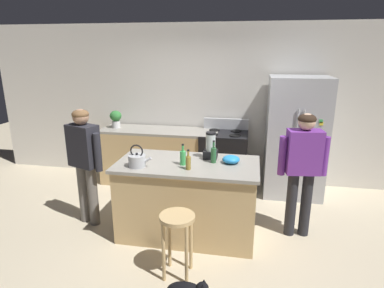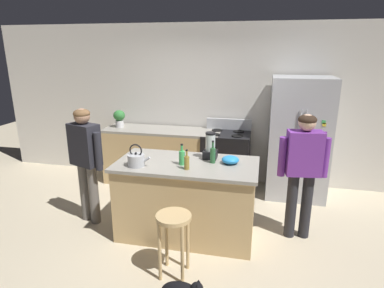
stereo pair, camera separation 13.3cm
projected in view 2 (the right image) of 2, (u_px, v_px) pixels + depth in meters
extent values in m
plane|color=beige|center=(187.00, 233.00, 4.19)|extent=(14.00, 14.00, 0.00)
cube|color=silver|center=(213.00, 105.00, 5.63)|extent=(8.00, 0.10, 2.70)
cube|color=tan|center=(187.00, 200.00, 4.06)|extent=(1.65, 0.81, 0.92)
cube|color=gray|center=(187.00, 164.00, 3.92)|extent=(1.71, 0.87, 0.04)
cube|color=tan|center=(163.00, 157.00, 5.67)|extent=(2.00, 0.64, 0.92)
cube|color=gray|center=(162.00, 131.00, 5.54)|extent=(2.00, 0.64, 0.04)
cube|color=#B7BABF|center=(298.00, 139.00, 5.03)|extent=(0.90, 0.70, 1.89)
cylinder|color=#B7BABF|center=(298.00, 139.00, 4.66)|extent=(0.02, 0.02, 0.85)
cylinder|color=#B7BABF|center=(304.00, 139.00, 4.65)|extent=(0.02, 0.02, 0.85)
cube|color=#3FB259|center=(302.00, 163.00, 4.77)|extent=(0.05, 0.01, 0.05)
cube|color=red|center=(300.00, 161.00, 4.76)|extent=(0.05, 0.01, 0.05)
cube|color=orange|center=(285.00, 162.00, 4.82)|extent=(0.05, 0.01, 0.05)
cube|color=#3FB259|center=(324.00, 122.00, 4.54)|extent=(0.05, 0.01, 0.05)
cube|color=purple|center=(325.00, 133.00, 4.58)|extent=(0.05, 0.01, 0.05)
cube|color=yellow|center=(324.00, 125.00, 4.55)|extent=(0.05, 0.01, 0.05)
cube|color=black|center=(226.00, 161.00, 5.41)|extent=(0.76, 0.64, 0.96)
cube|color=black|center=(223.00, 171.00, 5.12)|extent=(0.60, 0.01, 0.24)
cube|color=#B7BABF|center=(229.00, 124.00, 5.52)|extent=(0.76, 0.06, 0.18)
cylinder|color=black|center=(214.00, 135.00, 5.17)|extent=(0.18, 0.18, 0.01)
cylinder|color=black|center=(237.00, 136.00, 5.09)|extent=(0.18, 0.18, 0.01)
cylinder|color=black|center=(217.00, 130.00, 5.45)|extent=(0.18, 0.18, 0.01)
cylinder|color=black|center=(239.00, 131.00, 5.38)|extent=(0.18, 0.18, 0.01)
cylinder|color=#66605B|center=(85.00, 191.00, 4.43)|extent=(0.17, 0.17, 0.82)
cylinder|color=#66605B|center=(94.00, 194.00, 4.33)|extent=(0.17, 0.17, 0.82)
cube|color=#26262D|center=(85.00, 145.00, 4.19)|extent=(0.45, 0.35, 0.55)
cylinder|color=#26262D|center=(72.00, 145.00, 4.33)|extent=(0.12, 0.12, 0.49)
cylinder|color=#26262D|center=(98.00, 151.00, 4.07)|extent=(0.12, 0.12, 0.49)
sphere|color=tan|center=(82.00, 116.00, 4.08)|extent=(0.26, 0.26, 0.20)
ellipsoid|color=brown|center=(82.00, 113.00, 4.07)|extent=(0.27, 0.27, 0.12)
cylinder|color=#26262B|center=(306.00, 206.00, 4.00)|extent=(0.15, 0.15, 0.84)
cylinder|color=#26262B|center=(291.00, 205.00, 4.01)|extent=(0.15, 0.15, 0.84)
cube|color=#723399|center=(304.00, 153.00, 3.81)|extent=(0.43, 0.27, 0.53)
cylinder|color=#723399|center=(325.00, 158.00, 3.81)|extent=(0.10, 0.10, 0.48)
cylinder|color=#723399|center=(282.00, 157.00, 3.85)|extent=(0.10, 0.10, 0.48)
sphere|color=#D8AD8C|center=(307.00, 123.00, 3.71)|extent=(0.23, 0.23, 0.20)
ellipsoid|color=#332319|center=(308.00, 120.00, 3.70)|extent=(0.24, 0.24, 0.12)
cylinder|color=tan|center=(174.00, 217.00, 3.24)|extent=(0.36, 0.36, 0.04)
cylinder|color=tan|center=(160.00, 252.00, 3.25)|extent=(0.04, 0.04, 0.65)
cylinder|color=tan|center=(182.00, 255.00, 3.20)|extent=(0.04, 0.04, 0.65)
cylinder|color=tan|center=(166.00, 239.00, 3.47)|extent=(0.04, 0.04, 0.65)
cylinder|color=tan|center=(188.00, 242.00, 3.42)|extent=(0.04, 0.04, 0.65)
cone|color=black|center=(197.00, 286.00, 2.92)|extent=(0.04, 0.04, 0.03)
cone|color=black|center=(199.00, 281.00, 2.98)|extent=(0.04, 0.04, 0.03)
cylinder|color=silver|center=(120.00, 124.00, 5.68)|extent=(0.14, 0.14, 0.12)
ellipsoid|color=#337A38|center=(119.00, 115.00, 5.63)|extent=(0.20, 0.20, 0.18)
cube|color=black|center=(210.00, 154.00, 4.06)|extent=(0.17, 0.17, 0.10)
cylinder|color=silver|center=(210.00, 143.00, 4.02)|extent=(0.12, 0.12, 0.21)
cylinder|color=black|center=(211.00, 133.00, 3.99)|extent=(0.12, 0.12, 0.02)
cylinder|color=#3FB259|center=(182.00, 158.00, 3.83)|extent=(0.07, 0.07, 0.17)
cylinder|color=#3FB259|center=(182.00, 148.00, 3.80)|extent=(0.03, 0.03, 0.07)
cylinder|color=black|center=(182.00, 145.00, 3.78)|extent=(0.03, 0.03, 0.02)
cylinder|color=olive|center=(187.00, 163.00, 3.68)|extent=(0.06, 0.06, 0.15)
cylinder|color=olive|center=(187.00, 154.00, 3.65)|extent=(0.02, 0.02, 0.07)
cylinder|color=black|center=(187.00, 150.00, 3.64)|extent=(0.03, 0.03, 0.02)
cylinder|color=#2D6638|center=(213.00, 156.00, 3.89)|extent=(0.07, 0.07, 0.18)
cylinder|color=#2D6638|center=(213.00, 145.00, 3.85)|extent=(0.03, 0.03, 0.08)
cylinder|color=black|center=(213.00, 141.00, 3.84)|extent=(0.03, 0.03, 0.02)
ellipsoid|color=#268CD8|center=(230.00, 160.00, 3.88)|extent=(0.21, 0.21, 0.09)
cylinder|color=#B7BABF|center=(136.00, 160.00, 3.79)|extent=(0.20, 0.20, 0.14)
sphere|color=black|center=(136.00, 153.00, 3.77)|extent=(0.03, 0.03, 0.03)
cylinder|color=#B7BABF|center=(147.00, 159.00, 3.76)|extent=(0.09, 0.03, 0.08)
torus|color=black|center=(136.00, 150.00, 3.76)|extent=(0.16, 0.02, 0.16)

